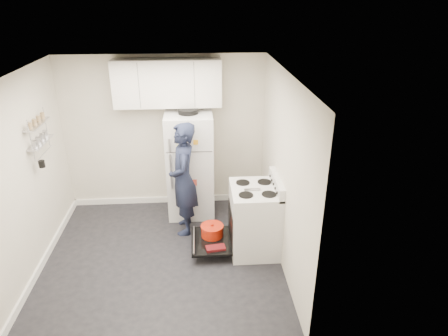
{
  "coord_description": "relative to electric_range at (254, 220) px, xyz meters",
  "views": [
    {
      "loc": [
        0.52,
        -4.53,
        3.39
      ],
      "look_at": [
        0.89,
        0.63,
        1.05
      ],
      "focal_mm": 32.0,
      "sensor_mm": 36.0,
      "label": 1
    }
  ],
  "objects": [
    {
      "name": "person",
      "position": [
        -0.96,
        0.55,
        0.39
      ],
      "size": [
        0.43,
        0.64,
        1.71
      ],
      "primitive_type": "imported",
      "rotation": [
        0.0,
        0.0,
        -1.53
      ],
      "color": "#171C33",
      "rests_on": "ground"
    },
    {
      "name": "wall_shelf_rack",
      "position": [
        -2.78,
        0.34,
        1.21
      ],
      "size": [
        0.14,
        0.6,
        0.61
      ],
      "color": "#B2B2B7",
      "rests_on": "room"
    },
    {
      "name": "room",
      "position": [
        -1.29,
        -0.12,
        0.74
      ],
      "size": [
        3.21,
        3.21,
        2.51
      ],
      "color": "black",
      "rests_on": "ground"
    },
    {
      "name": "upper_cabinets",
      "position": [
        -1.16,
        1.28,
        1.63
      ],
      "size": [
        1.6,
        0.33,
        0.7
      ],
      "primitive_type": "cube",
      "color": "silver",
      "rests_on": "room"
    },
    {
      "name": "refrigerator",
      "position": [
        -0.87,
        1.1,
        0.38
      ],
      "size": [
        0.72,
        0.74,
        1.75
      ],
      "color": "silver",
      "rests_on": "ground"
    },
    {
      "name": "open_oven_door",
      "position": [
        -0.58,
        0.05,
        -0.27
      ],
      "size": [
        0.55,
        0.7,
        0.24
      ],
      "color": "black",
      "rests_on": "ground"
    },
    {
      "name": "electric_range",
      "position": [
        0.0,
        0.0,
        0.0
      ],
      "size": [
        0.66,
        0.76,
        1.1
      ],
      "color": "silver",
      "rests_on": "ground"
    }
  ]
}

